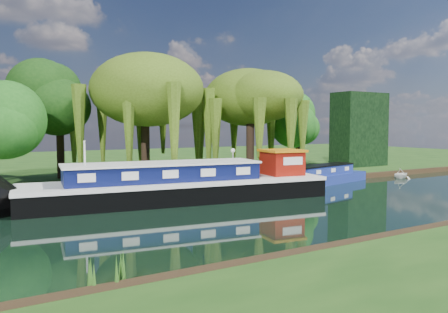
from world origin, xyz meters
TOP-DOWN VIEW (x-y plane):
  - ground at (0.00, 0.00)m, footprint 120.00×120.00m
  - far_bank at (0.00, 34.00)m, footprint 120.00×52.00m
  - dutch_barge at (-6.35, 5.62)m, footprint 20.02×6.88m
  - narrowboat at (6.49, 6.88)m, footprint 12.12×4.61m
  - red_dinghy at (-12.26, 7.06)m, footprint 3.17×2.69m
  - white_cruiser at (16.23, 6.36)m, footprint 2.13×1.87m
  - willow_left at (-5.69, 14.12)m, footprint 8.09×8.09m
  - willow_right at (2.94, 11.60)m, footprint 7.02×7.02m
  - tree_far_mid at (-11.52, 18.58)m, footprint 5.47×5.47m
  - tree_far_right at (10.58, 14.33)m, footprint 4.07×4.07m
  - conifer_hedge at (19.00, 14.00)m, footprint 6.00×3.00m
  - lamppost at (0.50, 10.50)m, footprint 0.36×0.36m
  - mooring_posts at (-0.50, 8.40)m, footprint 19.16×0.16m

SIDE VIEW (x-z plane):
  - ground at x=0.00m, z-range 0.00..0.00m
  - red_dinghy at x=-12.26m, z-range -0.28..0.28m
  - white_cruiser at x=16.23m, z-range -0.53..0.53m
  - far_bank at x=0.00m, z-range 0.00..0.45m
  - narrowboat at x=6.49m, z-range -0.25..1.50m
  - mooring_posts at x=-0.50m, z-range 0.45..1.45m
  - dutch_barge at x=-6.35m, z-range -1.04..3.10m
  - lamppost at x=0.50m, z-range 1.14..3.70m
  - conifer_hedge at x=19.00m, z-range 0.45..8.45m
  - tree_far_right at x=10.58m, z-range 1.72..8.37m
  - tree_far_mid at x=-11.52m, z-range 2.14..11.10m
  - willow_right at x=2.94m, z-range 2.41..10.96m
  - willow_left at x=-5.69m, z-range 2.65..12.34m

